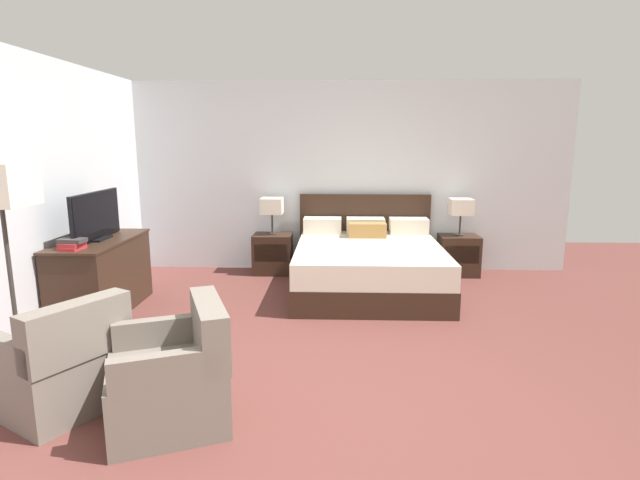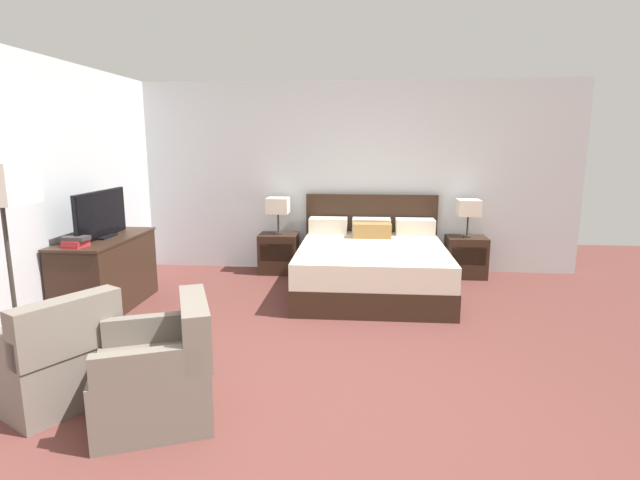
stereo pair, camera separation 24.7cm
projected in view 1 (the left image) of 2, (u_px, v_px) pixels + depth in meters
ground_plane at (316, 428)px, 3.05m from camera, size 11.79×11.79×0.00m
wall_back at (329, 177)px, 6.69m from camera, size 6.38×0.06×2.51m
wall_left at (37, 194)px, 4.53m from camera, size 0.06×5.73×2.51m
bed at (368, 264)px, 5.87m from camera, size 1.74×1.99×1.04m
nightstand_left at (273, 254)px, 6.62m from camera, size 0.50×0.40×0.52m
nightstand_right at (458, 255)px, 6.54m from camera, size 0.50×0.40×0.52m
table_lamp_left at (272, 206)px, 6.50m from camera, size 0.28×0.28×0.48m
table_lamp_right at (461, 207)px, 6.41m from camera, size 0.28×0.28×0.48m
dresser at (102, 275)px, 5.09m from camera, size 0.56×1.29×0.76m
tv at (96, 217)px, 4.96m from camera, size 0.18×0.95×0.48m
book_red_cover at (72, 248)px, 4.55m from camera, size 0.21×0.21×0.03m
book_blue_cover at (72, 245)px, 4.54m from camera, size 0.20×0.19×0.04m
book_small_top at (72, 241)px, 4.53m from camera, size 0.23×0.16×0.04m
armchair_by_window at (61, 366)px, 3.25m from camera, size 0.94×0.93×0.76m
armchair_companion at (174, 378)px, 3.09m from camera, size 0.89×0.89×0.76m
floor_lamp at (0, 196)px, 3.49m from camera, size 0.39×0.39×1.58m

